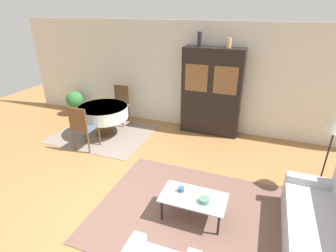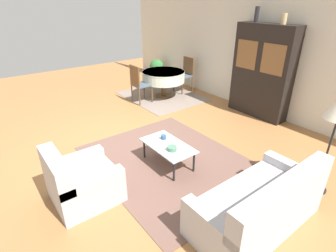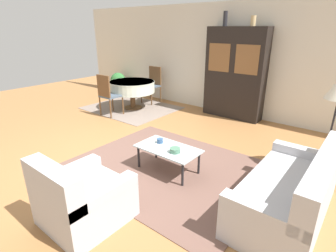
% 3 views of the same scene
% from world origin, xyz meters
% --- Properties ---
extents(ground_plane, '(14.00, 14.00, 0.00)m').
position_xyz_m(ground_plane, '(0.00, 0.00, 0.00)').
color(ground_plane, '#9E6B3D').
extents(wall_back, '(10.00, 0.06, 2.70)m').
position_xyz_m(wall_back, '(0.00, 3.63, 1.35)').
color(wall_back, beige).
rests_on(wall_back, ground_plane).
extents(area_rug, '(2.98, 2.38, 0.01)m').
position_xyz_m(area_rug, '(0.98, 0.35, 0.01)').
color(area_rug, brown).
rests_on(area_rug, ground_plane).
extents(dining_rug, '(2.32, 1.91, 0.01)m').
position_xyz_m(dining_rug, '(-1.90, 2.30, 0.01)').
color(dining_rug, gray).
rests_on(dining_rug, ground_plane).
extents(couch, '(0.85, 1.76, 0.87)m').
position_xyz_m(couch, '(2.80, 0.36, 0.31)').
color(couch, '#B2B2B7').
rests_on(couch, ground_plane).
extents(armchair, '(0.83, 0.88, 0.84)m').
position_xyz_m(armchair, '(0.99, -1.23, 0.31)').
color(armchair, '#B2B2B7').
rests_on(armchair, ground_plane).
extents(coffee_table, '(0.98, 0.54, 0.38)m').
position_xyz_m(coffee_table, '(1.02, 0.28, 0.35)').
color(coffee_table, black).
rests_on(coffee_table, area_rug).
extents(display_cabinet, '(1.43, 0.40, 2.14)m').
position_xyz_m(display_cabinet, '(0.59, 3.38, 1.07)').
color(display_cabinet, black).
rests_on(display_cabinet, ground_plane).
extents(dining_table, '(1.22, 1.22, 0.75)m').
position_xyz_m(dining_table, '(-1.85, 2.31, 0.60)').
color(dining_table, brown).
rests_on(dining_table, dining_rug).
extents(dining_chair_near, '(0.44, 0.44, 1.04)m').
position_xyz_m(dining_chair_near, '(-1.85, 1.48, 0.59)').
color(dining_chair_near, brown).
rests_on(dining_chair_near, dining_rug).
extents(dining_chair_far, '(0.44, 0.44, 1.04)m').
position_xyz_m(dining_chair_far, '(-1.85, 3.15, 0.59)').
color(dining_chair_far, brown).
rests_on(dining_chair_far, dining_rug).
extents(cup, '(0.10, 0.10, 0.07)m').
position_xyz_m(cup, '(0.81, 0.35, 0.43)').
color(cup, '#33517A').
rests_on(cup, coffee_table).
extents(bowl, '(0.16, 0.16, 0.07)m').
position_xyz_m(bowl, '(1.20, 0.23, 0.43)').
color(bowl, '#4C7A60').
rests_on(bowl, coffee_table).
extents(vase_tall, '(0.10, 0.10, 0.33)m').
position_xyz_m(vase_tall, '(0.24, 3.38, 2.30)').
color(vase_tall, '#232328').
rests_on(vase_tall, display_cabinet).
extents(vase_short, '(0.11, 0.11, 0.22)m').
position_xyz_m(vase_short, '(0.91, 3.38, 2.25)').
color(vase_short, tan).
rests_on(vase_short, display_cabinet).
extents(potted_plant, '(0.50, 0.50, 0.71)m').
position_xyz_m(potted_plant, '(-3.43, 3.18, 0.40)').
color(potted_plant, '#93664C').
rests_on(potted_plant, ground_plane).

